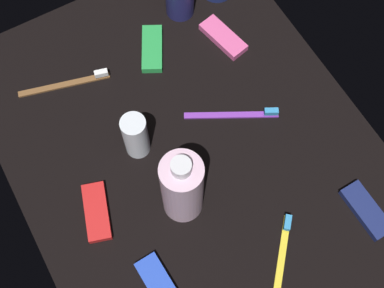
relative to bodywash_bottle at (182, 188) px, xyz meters
The scene contains 11 objects.
ground_plane 13.97cm from the bodywash_bottle, 141.58° to the left, with size 84.00×64.00×1.20cm, color black.
bodywash_bottle is the anchor object (origin of this frame).
deodorant_stick 14.11cm from the bodywash_bottle, behind, with size 4.52×4.52×10.61cm, color silver.
toothbrush_brown 33.98cm from the bodywash_bottle, 167.00° to the right, with size 5.87×17.69×2.10cm.
toothbrush_purple 21.78cm from the bodywash_bottle, 120.10° to the left, with size 9.66×16.38×2.10cm.
toothbrush_yellow 21.26cm from the bodywash_bottle, 29.29° to the left, with size 14.26×12.85×2.10cm.
snack_bar_navy 33.27cm from the bodywash_bottle, 57.74° to the left, with size 10.40×4.00×1.50cm, color navy.
snack_bar_red 17.27cm from the bodywash_bottle, 112.78° to the right, with size 10.40×4.00×1.50cm, color red.
snack_bar_blue 16.91cm from the bodywash_bottle, 44.16° to the right, with size 10.40×4.00×1.50cm, color blue.
snack_bar_pink 36.51cm from the bodywash_bottle, 137.59° to the left, with size 10.40×4.00×1.50cm, color #E55999.
snack_bar_green 33.60cm from the bodywash_bottle, 161.78° to the left, with size 10.40×4.00×1.50cm, color green.
Camera 1 is at (32.56, -18.46, 90.63)cm, focal length 49.42 mm.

